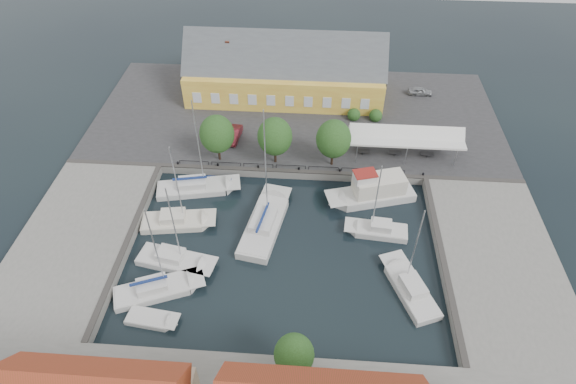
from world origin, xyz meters
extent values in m
plane|color=black|center=(0.00, 0.00, 0.00)|extent=(140.00, 140.00, 0.00)
cube|color=#2D2D30|center=(0.00, 23.00, 0.50)|extent=(56.00, 26.00, 1.00)
cube|color=slate|center=(-22.00, -2.00, 0.50)|extent=(12.00, 24.00, 1.00)
cube|color=slate|center=(22.00, -2.00, 0.50)|extent=(12.00, 24.00, 1.00)
cube|color=#383533|center=(0.00, 10.30, 1.06)|extent=(56.00, 0.60, 0.12)
cube|color=#383533|center=(-16.30, -2.00, 1.06)|extent=(0.60, 24.00, 0.12)
cube|color=#383533|center=(16.30, -2.00, 1.06)|extent=(0.60, 24.00, 0.12)
cylinder|color=black|center=(-14.00, 10.60, 1.20)|extent=(0.24, 0.24, 0.40)
cylinder|color=black|center=(-9.00, 10.60, 1.20)|extent=(0.24, 0.24, 0.40)
cylinder|color=black|center=(-4.00, 10.60, 1.20)|extent=(0.24, 0.24, 0.40)
cylinder|color=black|center=(1.00, 10.60, 1.20)|extent=(0.24, 0.24, 0.40)
cylinder|color=black|center=(6.00, 10.60, 1.20)|extent=(0.24, 0.24, 0.40)
cylinder|color=black|center=(11.00, 10.60, 1.20)|extent=(0.24, 0.24, 0.40)
cylinder|color=black|center=(16.00, 10.60, 1.20)|extent=(0.24, 0.24, 0.40)
cube|color=gold|center=(-2.00, 28.00, 3.25)|extent=(28.00, 10.00, 4.50)
cube|color=#474C51|center=(-2.00, 28.00, 6.75)|extent=(28.56, 7.60, 7.60)
cube|color=gold|center=(-12.00, 34.00, 2.75)|extent=(6.00, 6.00, 3.50)
cube|color=brown|center=(-10.00, 28.00, 8.60)|extent=(0.60, 0.60, 1.20)
cube|color=white|center=(14.00, 14.50, 3.70)|extent=(14.00, 4.00, 0.25)
cylinder|color=silver|center=(8.00, 12.70, 2.35)|extent=(0.10, 0.10, 2.70)
cylinder|color=silver|center=(8.00, 16.30, 2.35)|extent=(0.10, 0.10, 2.70)
cylinder|color=silver|center=(14.00, 12.70, 2.35)|extent=(0.10, 0.10, 2.70)
cylinder|color=silver|center=(14.00, 16.30, 2.35)|extent=(0.10, 0.10, 2.70)
cylinder|color=silver|center=(20.00, 12.70, 2.35)|extent=(0.10, 0.10, 2.70)
cylinder|color=silver|center=(20.00, 16.30, 2.35)|extent=(0.10, 0.10, 2.70)
cylinder|color=black|center=(-9.00, 12.00, 2.05)|extent=(0.30, 0.30, 2.10)
ellipsoid|color=#224418|center=(-9.00, 12.00, 4.88)|extent=(4.20, 4.20, 4.83)
cylinder|color=black|center=(-2.00, 12.00, 2.05)|extent=(0.30, 0.30, 2.10)
ellipsoid|color=#224418|center=(-2.00, 12.00, 4.88)|extent=(4.20, 4.20, 4.83)
cylinder|color=black|center=(5.00, 12.00, 2.05)|extent=(0.30, 0.30, 2.10)
ellipsoid|color=#224418|center=(5.00, 12.00, 4.88)|extent=(4.20, 4.20, 4.83)
imported|color=#9C9FA4|center=(18.02, 29.37, 1.61)|extent=(3.60, 1.52, 1.21)
imported|color=#5B141D|center=(-7.85, 16.39, 1.68)|extent=(1.85, 4.27, 1.36)
cube|color=silver|center=(-2.38, 1.15, 0.15)|extent=(4.96, 9.52, 1.50)
cube|color=silver|center=(-2.18, 2.26, 0.94)|extent=(5.14, 11.28, 0.08)
cube|color=silver|center=(-2.34, 1.37, 1.40)|extent=(2.92, 3.98, 0.90)
cylinder|color=silver|center=(-2.05, 2.93, 7.70)|extent=(0.12, 0.12, 13.59)
cube|color=navy|center=(-2.38, 1.15, 2.15)|extent=(1.02, 4.50, 0.22)
cube|color=silver|center=(10.40, 7.32, 0.10)|extent=(8.96, 5.36, 1.80)
cube|color=silver|center=(9.39, 7.03, 1.04)|extent=(10.54, 5.71, 0.08)
cube|color=beige|center=(10.40, 7.32, 2.10)|extent=(6.30, 4.18, 2.20)
cube|color=silver|center=(8.58, 6.79, 3.50)|extent=(2.70, 2.31, 1.20)
cube|color=maroon|center=(8.58, 6.79, 4.15)|extent=(2.93, 2.46, 0.10)
cube|color=silver|center=(10.48, 1.71, 0.05)|extent=(5.73, 2.85, 1.30)
cube|color=silver|center=(9.80, 1.78, 0.74)|extent=(6.83, 2.86, 0.08)
cube|color=silver|center=(10.35, 1.72, 1.20)|extent=(2.36, 1.79, 0.90)
cylinder|color=silver|center=(9.38, 1.81, 5.03)|extent=(0.12, 0.12, 8.65)
cube|color=silver|center=(12.89, -6.18, 0.05)|extent=(5.00, 7.29, 1.30)
cube|color=silver|center=(12.58, -5.39, 0.74)|extent=(5.40, 8.51, 0.08)
cube|color=silver|center=(12.83, -6.02, 1.20)|extent=(2.70, 3.19, 0.90)
cylinder|color=silver|center=(12.39, -4.92, 5.43)|extent=(0.12, 0.12, 9.46)
cube|color=silver|center=(-11.63, 7.08, 0.05)|extent=(8.43, 4.44, 1.30)
cube|color=silver|center=(-10.65, 7.28, 0.74)|extent=(9.97, 4.65, 0.08)
cube|color=silver|center=(-11.43, 7.12, 1.20)|extent=(3.53, 2.57, 0.90)
cylinder|color=silver|center=(-10.06, 7.40, 6.54)|extent=(0.12, 0.12, 11.68)
cube|color=navy|center=(-11.63, 7.08, 1.95)|extent=(3.97, 1.02, 0.22)
cube|color=beige|center=(-12.51, 1.48, 0.05)|extent=(6.97, 3.77, 1.30)
cube|color=beige|center=(-11.69, 1.59, 0.74)|extent=(8.27, 3.85, 0.08)
cube|color=beige|center=(-12.35, 1.50, 1.20)|extent=(2.90, 2.31, 0.90)
cylinder|color=silver|center=(-11.20, 1.66, 5.68)|extent=(0.12, 0.12, 9.95)
cube|color=silver|center=(-11.38, -3.86, 0.05)|extent=(7.05, 3.92, 1.30)
cube|color=silver|center=(-10.57, -4.02, 0.74)|extent=(8.34, 4.06, 0.08)
cube|color=silver|center=(-11.22, -3.89, 1.20)|extent=(2.96, 2.31, 0.90)
cylinder|color=silver|center=(-10.08, -4.11, 5.64)|extent=(0.12, 0.12, 9.89)
cube|color=silver|center=(-12.23, -7.79, 0.05)|extent=(7.54, 5.12, 1.30)
cube|color=silver|center=(-11.41, -7.46, 0.74)|extent=(8.81, 5.55, 0.08)
cube|color=silver|center=(-12.07, -7.72, 1.20)|extent=(3.30, 2.75, 0.90)
cylinder|color=silver|center=(-10.92, -7.27, 5.88)|extent=(0.12, 0.12, 10.36)
cube|color=navy|center=(-12.23, -7.79, 1.95)|extent=(3.35, 1.52, 0.22)
cube|color=silver|center=(-11.72, -10.74, 0.05)|extent=(4.19, 2.36, 0.90)
cube|color=silver|center=(-11.23, -10.81, 0.54)|extent=(4.97, 2.39, 0.08)
cube|color=navy|center=(-8.57, 8.58, 0.05)|extent=(3.20, 1.63, 0.80)
cube|color=navy|center=(-8.17, 8.58, 0.49)|extent=(3.83, 1.57, 0.08)
camera|label=1|loc=(2.87, -34.48, 38.82)|focal=30.00mm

